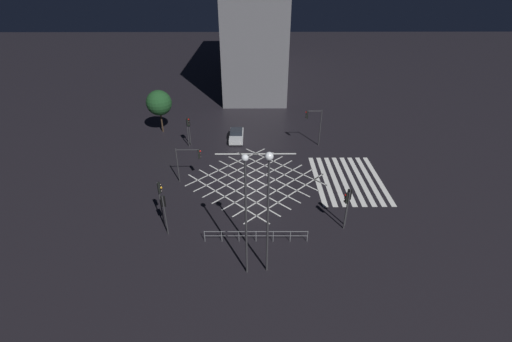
{
  "coord_description": "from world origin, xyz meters",
  "views": [
    {
      "loc": [
        -30.03,
        0.25,
        18.62
      ],
      "look_at": [
        0.0,
        0.0,
        1.06
      ],
      "focal_mm": 24.0,
      "sensor_mm": 36.0,
      "label": 1
    }
  ],
  "objects_px": {
    "waiting_car": "(237,135)",
    "traffic_light_sw_main": "(348,200)",
    "street_tree_near": "(159,103)",
    "street_lamp_east": "(246,202)",
    "traffic_light_ne_cross": "(188,126)",
    "traffic_light_se_cross": "(313,120)",
    "street_lamp_west": "(268,193)",
    "traffic_light_nw_main": "(164,207)",
    "traffic_light_nw_cross": "(160,195)",
    "traffic_light_sw_cross": "(346,203)",
    "traffic_light_median_north": "(190,158)",
    "traffic_light_ne_main": "(189,126)"
  },
  "relations": [
    {
      "from": "traffic_light_ne_cross",
      "to": "traffic_light_sw_main",
      "type": "distance_m",
      "value": 21.72
    },
    {
      "from": "traffic_light_se_cross",
      "to": "street_tree_near",
      "type": "relative_size",
      "value": 0.81
    },
    {
      "from": "traffic_light_ne_cross",
      "to": "street_tree_near",
      "type": "distance_m",
      "value": 6.38
    },
    {
      "from": "traffic_light_ne_cross",
      "to": "waiting_car",
      "type": "relative_size",
      "value": 0.92
    },
    {
      "from": "traffic_light_median_north",
      "to": "street_tree_near",
      "type": "distance_m",
      "value": 14.06
    },
    {
      "from": "traffic_light_ne_cross",
      "to": "street_tree_near",
      "type": "relative_size",
      "value": 0.66
    },
    {
      "from": "traffic_light_nw_main",
      "to": "traffic_light_nw_cross",
      "type": "relative_size",
      "value": 0.86
    },
    {
      "from": "traffic_light_nw_main",
      "to": "street_tree_near",
      "type": "relative_size",
      "value": 0.66
    },
    {
      "from": "traffic_light_sw_main",
      "to": "traffic_light_nw_cross",
      "type": "bearing_deg",
      "value": 90.08
    },
    {
      "from": "traffic_light_median_north",
      "to": "traffic_light_nw_main",
      "type": "bearing_deg",
      "value": -95.45
    },
    {
      "from": "traffic_light_se_cross",
      "to": "waiting_car",
      "type": "bearing_deg",
      "value": -9.76
    },
    {
      "from": "traffic_light_nw_main",
      "to": "street_lamp_east",
      "type": "xyz_separation_m",
      "value": [
        -4.26,
        -6.53,
        3.47
      ]
    },
    {
      "from": "traffic_light_ne_cross",
      "to": "street_lamp_west",
      "type": "xyz_separation_m",
      "value": [
        -20.28,
        -8.74,
        4.05
      ]
    },
    {
      "from": "traffic_light_se_cross",
      "to": "street_tree_near",
      "type": "height_order",
      "value": "street_tree_near"
    },
    {
      "from": "traffic_light_nw_main",
      "to": "traffic_light_nw_cross",
      "type": "xyz_separation_m",
      "value": [
        1.01,
        0.48,
        0.42
      ]
    },
    {
      "from": "traffic_light_ne_cross",
      "to": "traffic_light_se_cross",
      "type": "bearing_deg",
      "value": 0.81
    },
    {
      "from": "traffic_light_sw_cross",
      "to": "street_lamp_west",
      "type": "bearing_deg",
      "value": 35.09
    },
    {
      "from": "traffic_light_se_cross",
      "to": "traffic_light_sw_cross",
      "type": "distance_m",
      "value": 15.93
    },
    {
      "from": "traffic_light_nw_main",
      "to": "traffic_light_se_cross",
      "type": "height_order",
      "value": "traffic_light_se_cross"
    },
    {
      "from": "traffic_light_nw_cross",
      "to": "street_lamp_west",
      "type": "height_order",
      "value": "street_lamp_west"
    },
    {
      "from": "traffic_light_nw_cross",
      "to": "traffic_light_ne_main",
      "type": "height_order",
      "value": "traffic_light_nw_cross"
    },
    {
      "from": "traffic_light_sw_main",
      "to": "traffic_light_sw_cross",
      "type": "bearing_deg",
      "value": 150.75
    },
    {
      "from": "traffic_light_ne_cross",
      "to": "traffic_light_nw_main",
      "type": "bearing_deg",
      "value": -87.17
    },
    {
      "from": "street_tree_near",
      "to": "street_lamp_east",
      "type": "bearing_deg",
      "value": -154.99
    },
    {
      "from": "traffic_light_sw_cross",
      "to": "waiting_car",
      "type": "relative_size",
      "value": 0.88
    },
    {
      "from": "traffic_light_median_north",
      "to": "street_lamp_east",
      "type": "distance_m",
      "value": 13.93
    },
    {
      "from": "traffic_light_sw_cross",
      "to": "street_tree_near",
      "type": "height_order",
      "value": "street_tree_near"
    },
    {
      "from": "waiting_car",
      "to": "traffic_light_se_cross",
      "type": "bearing_deg",
      "value": 80.24
    },
    {
      "from": "traffic_light_nw_cross",
      "to": "street_lamp_east",
      "type": "relative_size",
      "value": 0.45
    },
    {
      "from": "traffic_light_nw_main",
      "to": "waiting_car",
      "type": "height_order",
      "value": "traffic_light_nw_main"
    },
    {
      "from": "traffic_light_ne_main",
      "to": "waiting_car",
      "type": "xyz_separation_m",
      "value": [
        1.51,
        -5.62,
        -1.89
      ]
    },
    {
      "from": "traffic_light_median_north",
      "to": "traffic_light_ne_main",
      "type": "height_order",
      "value": "traffic_light_median_north"
    },
    {
      "from": "traffic_light_ne_cross",
      "to": "traffic_light_nw_main",
      "type": "relative_size",
      "value": 1.01
    },
    {
      "from": "traffic_light_nw_cross",
      "to": "traffic_light_se_cross",
      "type": "height_order",
      "value": "traffic_light_se_cross"
    },
    {
      "from": "traffic_light_se_cross",
      "to": "traffic_light_nw_main",
      "type": "bearing_deg",
      "value": 49.18
    },
    {
      "from": "street_lamp_west",
      "to": "street_tree_near",
      "type": "relative_size",
      "value": 1.69
    },
    {
      "from": "street_lamp_east",
      "to": "traffic_light_ne_main",
      "type": "bearing_deg",
      "value": 19.31
    },
    {
      "from": "traffic_light_median_north",
      "to": "traffic_light_sw_main",
      "type": "relative_size",
      "value": 1.06
    },
    {
      "from": "street_lamp_west",
      "to": "traffic_light_ne_main",
      "type": "bearing_deg",
      "value": 22.88
    },
    {
      "from": "traffic_light_ne_cross",
      "to": "traffic_light_nw_cross",
      "type": "relative_size",
      "value": 0.87
    },
    {
      "from": "traffic_light_ne_cross",
      "to": "waiting_car",
      "type": "height_order",
      "value": "traffic_light_ne_cross"
    },
    {
      "from": "waiting_car",
      "to": "traffic_light_sw_main",
      "type": "bearing_deg",
      "value": 30.19
    },
    {
      "from": "traffic_light_sw_cross",
      "to": "street_lamp_west",
      "type": "xyz_separation_m",
      "value": [
        -4.57,
        6.51,
        4.16
      ]
    },
    {
      "from": "traffic_light_sw_main",
      "to": "traffic_light_sw_cross",
      "type": "relative_size",
      "value": 1.0
    },
    {
      "from": "street_lamp_east",
      "to": "street_lamp_west",
      "type": "distance_m",
      "value": 1.55
    },
    {
      "from": "traffic_light_se_cross",
      "to": "street_lamp_west",
      "type": "xyz_separation_m",
      "value": [
        -20.49,
        6.23,
        3.39
      ]
    },
    {
      "from": "traffic_light_nw_main",
      "to": "traffic_light_se_cross",
      "type": "xyz_separation_m",
      "value": [
        16.4,
        -14.17,
        0.68
      ]
    },
    {
      "from": "traffic_light_ne_cross",
      "to": "traffic_light_se_cross",
      "type": "xyz_separation_m",
      "value": [
        0.21,
        -14.97,
        0.66
      ]
    },
    {
      "from": "traffic_light_median_north",
      "to": "traffic_light_sw_cross",
      "type": "height_order",
      "value": "traffic_light_median_north"
    },
    {
      "from": "traffic_light_median_north",
      "to": "traffic_light_ne_main",
      "type": "xyz_separation_m",
      "value": [
        8.51,
        1.5,
        -0.25
      ]
    }
  ]
}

